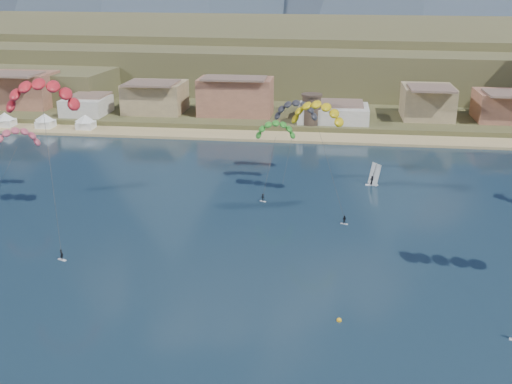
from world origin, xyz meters
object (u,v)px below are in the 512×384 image
kitesurfer_yellow (317,109)px  buoy (339,320)px  watchtower (311,109)px  windsurfer (373,178)px  kitesurfer_green (275,127)px  kitesurfer_red (41,90)px

kitesurfer_yellow → buoy: kitesurfer_yellow is taller
buoy → watchtower: bearing=94.5°
windsurfer → kitesurfer_green: bearing=-175.8°
kitesurfer_red → buoy: bearing=-27.9°
kitesurfer_green → buoy: size_ratio=24.14×
kitesurfer_green → windsurfer: 22.97m
kitesurfer_red → kitesurfer_yellow: kitesurfer_red is taller
kitesurfer_yellow → windsurfer: size_ratio=4.75×
kitesurfer_yellow → watchtower: bearing=93.2°
watchtower → kitesurfer_green: size_ratio=0.54×
kitesurfer_green → windsurfer: bearing=4.2°
watchtower → kitesurfer_red: 87.23m
kitesurfer_red → kitesurfer_green: bearing=37.1°
watchtower → kitesurfer_green: kitesurfer_green is taller
kitesurfer_red → windsurfer: 66.81m
watchtower → kitesurfer_red: bearing=-118.9°
kitesurfer_red → windsurfer: size_ratio=6.10×
kitesurfer_yellow → buoy: (4.79, -44.57, -17.63)m
kitesurfer_red → kitesurfer_yellow: bearing=22.6°
kitesurfer_yellow → buoy: size_ratio=33.12×
watchtower → windsurfer: bearing=-72.2°
kitesurfer_red → buoy: size_ratio=42.56×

